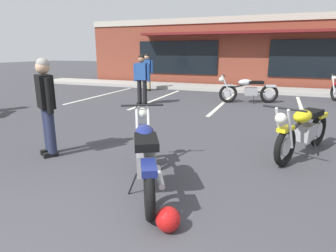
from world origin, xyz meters
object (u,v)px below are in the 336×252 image
(motorcycle_silver_naked, at_px, (248,90))
(helmet_on_pavement, at_px, (168,219))
(person_by_back_row, at_px, (46,102))
(motorcycle_red_sportbike, at_px, (303,130))
(motorcycle_foreground_classic, at_px, (146,155))
(person_in_shorts_foreground, at_px, (142,77))
(person_in_black_shirt, at_px, (147,70))

(motorcycle_silver_naked, relative_size, helmet_on_pavement, 7.83)
(motorcycle_silver_naked, bearing_deg, person_by_back_row, -111.56)
(motorcycle_red_sportbike, height_order, helmet_on_pavement, motorcycle_red_sportbike)
(motorcycle_foreground_classic, xyz_separation_m, helmet_on_pavement, (0.63, -0.80, -0.33))
(motorcycle_foreground_classic, relative_size, helmet_on_pavement, 7.38)
(motorcycle_red_sportbike, distance_m, motorcycle_silver_naked, 5.31)
(motorcycle_silver_naked, height_order, person_by_back_row, person_by_back_row)
(motorcycle_red_sportbike, distance_m, person_in_shorts_foreground, 5.93)
(person_in_shorts_foreground, distance_m, person_by_back_row, 5.07)
(motorcycle_foreground_classic, distance_m, helmet_on_pavement, 1.07)
(motorcycle_foreground_classic, xyz_separation_m, motorcycle_silver_naked, (0.55, 7.21, 0.00))
(person_in_black_shirt, relative_size, person_in_shorts_foreground, 1.00)
(motorcycle_foreground_classic, height_order, person_by_back_row, person_by_back_row)
(motorcycle_foreground_classic, bearing_deg, helmet_on_pavement, -51.85)
(helmet_on_pavement, bearing_deg, motorcycle_silver_naked, 90.57)
(motorcycle_foreground_classic, relative_size, motorcycle_silver_naked, 0.94)
(motorcycle_silver_naked, distance_m, person_in_shorts_foreground, 3.76)
(person_by_back_row, bearing_deg, person_in_black_shirt, 103.94)
(person_by_back_row, distance_m, helmet_on_pavement, 3.13)
(motorcycle_red_sportbike, height_order, person_in_black_shirt, person_in_black_shirt)
(motorcycle_foreground_classic, height_order, motorcycle_red_sportbike, same)
(person_in_shorts_foreground, relative_size, helmet_on_pavement, 6.44)
(motorcycle_foreground_classic, relative_size, motorcycle_red_sportbike, 0.97)
(motorcycle_red_sportbike, relative_size, motorcycle_silver_naked, 0.97)
(person_by_back_row, bearing_deg, motorcycle_red_sportbike, 21.08)
(motorcycle_foreground_classic, relative_size, person_in_shorts_foreground, 1.14)
(motorcycle_silver_naked, distance_m, helmet_on_pavement, 8.01)
(person_by_back_row, bearing_deg, motorcycle_silver_naked, 68.44)
(motorcycle_silver_naked, relative_size, person_by_back_row, 1.22)
(person_in_black_shirt, height_order, person_in_shorts_foreground, same)
(person_in_shorts_foreground, distance_m, helmet_on_pavement, 7.25)
(person_in_black_shirt, xyz_separation_m, helmet_on_pavement, (4.80, -9.66, -0.82))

